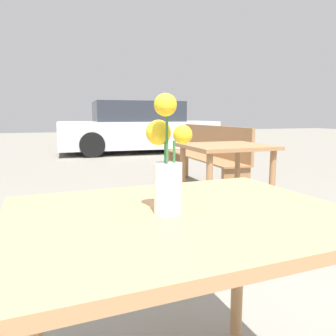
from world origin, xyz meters
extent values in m
cube|color=tan|center=(0.00, 0.00, 0.70)|extent=(0.95, 0.75, 0.03)
cylinder|color=tan|center=(-0.41, 0.28, 0.34)|extent=(0.05, 0.05, 0.69)
cylinder|color=tan|center=(0.39, 0.31, 0.34)|extent=(0.05, 0.05, 0.69)
cylinder|color=silver|center=(-0.04, -0.01, 0.79)|extent=(0.08, 0.08, 0.14)
cylinder|color=silver|center=(-0.04, -0.01, 0.76)|extent=(0.07, 0.07, 0.08)
cylinder|color=#337038|center=(-0.02, -0.01, 0.82)|extent=(0.01, 0.01, 0.19)
sphere|color=yellow|center=(0.00, -0.01, 0.93)|extent=(0.05, 0.05, 0.05)
cylinder|color=#337038|center=(-0.05, 0.00, 0.82)|extent=(0.01, 0.01, 0.19)
sphere|color=yellow|center=(-0.06, 0.02, 0.94)|extent=(0.07, 0.07, 0.07)
cylinder|color=#337038|center=(-0.05, -0.02, 0.86)|extent=(0.01, 0.01, 0.26)
sphere|color=yellow|center=(-0.06, -0.04, 1.01)|extent=(0.06, 0.06, 0.06)
cube|color=#9E7047|center=(1.57, 3.09, 0.44)|extent=(0.40, 1.90, 0.02)
cube|color=#9E7047|center=(1.73, 3.09, 0.65)|extent=(0.08, 1.89, 0.40)
cube|color=#9E7047|center=(1.55, 2.20, 0.21)|extent=(0.33, 0.07, 0.43)
cube|color=#9E7047|center=(1.59, 3.98, 0.21)|extent=(0.33, 0.07, 0.43)
cube|color=#9E7047|center=(1.07, 1.61, 0.72)|extent=(0.69, 0.66, 0.03)
cylinder|color=#9E7047|center=(0.79, 1.35, 0.35)|extent=(0.05, 0.05, 0.71)
cylinder|color=#9E7047|center=(1.35, 1.35, 0.35)|extent=(0.05, 0.05, 0.71)
cylinder|color=#9E7047|center=(0.79, 1.88, 0.35)|extent=(0.05, 0.05, 0.71)
cylinder|color=#9E7047|center=(1.36, 1.88, 0.35)|extent=(0.05, 0.05, 0.71)
cube|color=silver|center=(1.94, 7.81, 0.49)|extent=(4.18, 1.87, 0.69)
cube|color=#2D333D|center=(1.94, 7.81, 1.09)|extent=(2.33, 1.64, 0.52)
cylinder|color=black|center=(0.64, 7.08, 0.30)|extent=(0.61, 0.21, 0.60)
cylinder|color=black|center=(0.71, 8.66, 0.30)|extent=(0.61, 0.21, 0.60)
cylinder|color=black|center=(3.17, 6.95, 0.30)|extent=(0.61, 0.21, 0.60)
cylinder|color=black|center=(3.25, 8.53, 0.30)|extent=(0.61, 0.21, 0.60)
camera|label=1|loc=(-0.33, -0.81, 0.98)|focal=35.00mm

